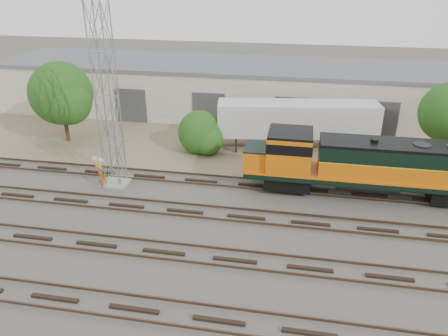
% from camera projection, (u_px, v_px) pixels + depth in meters
% --- Properties ---
extents(ground, '(140.00, 140.00, 0.00)m').
position_uv_depth(ground, '(243.00, 231.00, 26.25)').
color(ground, '#47423A').
rests_on(ground, ground).
extents(dirt_strip, '(80.00, 16.00, 0.02)m').
position_uv_depth(dirt_strip, '(267.00, 141.00, 39.62)').
color(dirt_strip, '#726047').
rests_on(dirt_strip, ground).
extents(tracks, '(80.00, 20.40, 0.28)m').
position_uv_depth(tracks, '(235.00, 260.00, 23.55)').
color(tracks, black).
rests_on(tracks, ground).
extents(warehouse, '(58.40, 10.40, 5.30)m').
position_uv_depth(warehouse, '(275.00, 90.00, 45.60)').
color(warehouse, beige).
rests_on(warehouse, ground).
extents(locomotive, '(16.99, 2.98, 4.08)m').
position_uv_depth(locomotive, '(366.00, 164.00, 29.38)').
color(locomotive, black).
rests_on(locomotive, tracks).
extents(signal_tower, '(1.87, 1.87, 12.67)m').
position_uv_depth(signal_tower, '(107.00, 102.00, 29.42)').
color(signal_tower, gray).
rests_on(signal_tower, ground).
extents(sign_post, '(0.97, 0.37, 2.46)m').
position_uv_depth(sign_post, '(99.00, 167.00, 30.53)').
color(sign_post, gray).
rests_on(sign_post, ground).
extents(worker, '(0.69, 0.62, 1.59)m').
position_uv_depth(worker, '(101.00, 177.00, 31.09)').
color(worker, '#D7510B').
rests_on(worker, ground).
extents(semi_trailer, '(13.68, 4.64, 4.13)m').
position_uv_depth(semi_trailer, '(301.00, 120.00, 36.96)').
color(semi_trailer, '#BEBEBE').
rests_on(semi_trailer, ground).
extents(tree_west, '(5.74, 5.47, 7.16)m').
position_uv_depth(tree_west, '(63.00, 96.00, 37.74)').
color(tree_west, '#382619').
rests_on(tree_west, ground).
extents(tree_mid, '(3.97, 3.78, 3.78)m').
position_uv_depth(tree_mid, '(202.00, 134.00, 36.81)').
color(tree_mid, '#382619').
rests_on(tree_mid, ground).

